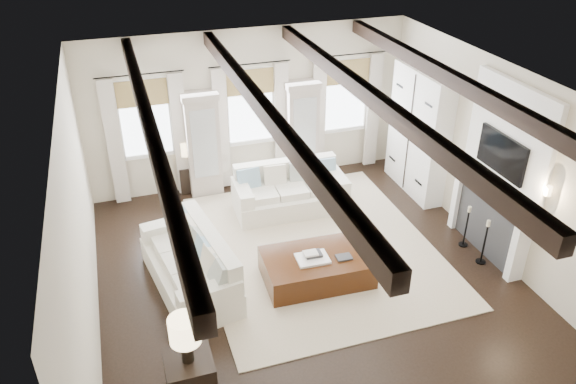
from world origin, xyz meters
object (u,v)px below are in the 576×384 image
object	(u,v)px
sofa_left	(194,266)
ottoman	(317,268)
sofa_back	(289,192)
side_table_front	(190,377)
side_table_back	(188,178)

from	to	relation	value
sofa_left	ottoman	world-z (taller)	sofa_left
sofa_back	side_table_front	xyz separation A→B (m)	(-2.56, -3.87, -0.07)
ottoman	side_table_back	bearing A→B (deg)	114.88
ottoman	side_table_back	size ratio (longest dim) A/B	3.07
sofa_back	side_table_front	distance (m)	4.64
sofa_back	ottoman	bearing A→B (deg)	-96.95
sofa_left	side_table_back	world-z (taller)	sofa_left
ottoman	side_table_back	distance (m)	3.84
ottoman	side_table_front	xyz separation A→B (m)	(-2.29, -1.66, 0.07)
side_table_front	sofa_left	bearing A→B (deg)	79.05
sofa_left	side_table_front	world-z (taller)	sofa_left
sofa_back	ottoman	size ratio (longest dim) A/B	1.27
ottoman	sofa_back	bearing A→B (deg)	85.46
sofa_back	side_table_front	size ratio (longest dim) A/B	3.70
sofa_back	sofa_left	size ratio (longest dim) A/B	0.93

